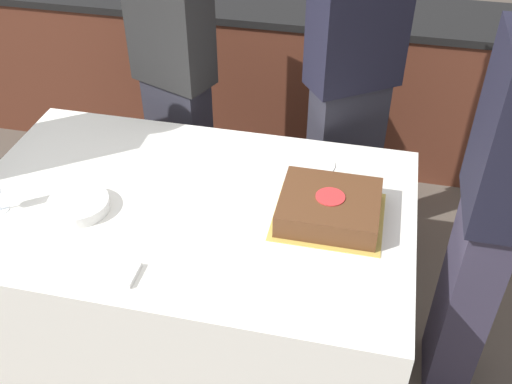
# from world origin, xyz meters

# --- Properties ---
(ground_plane) EXTENTS (14.00, 14.00, 0.00)m
(ground_plane) POSITION_xyz_m (0.00, 0.00, 0.00)
(ground_plane) COLOR brown
(back_counter) EXTENTS (4.40, 0.58, 0.92)m
(back_counter) POSITION_xyz_m (0.00, 1.61, 0.46)
(back_counter) COLOR #5B2D1E
(back_counter) RESTS_ON ground_plane
(dining_table) EXTENTS (1.71, 1.08, 0.74)m
(dining_table) POSITION_xyz_m (0.00, 0.00, 0.37)
(dining_table) COLOR white
(dining_table) RESTS_ON ground_plane
(cake) EXTENTS (0.40, 0.36, 0.10)m
(cake) POSITION_xyz_m (0.53, 0.04, 0.78)
(cake) COLOR gold
(cake) RESTS_ON dining_table
(plate_stack) EXTENTS (0.23, 0.23, 0.04)m
(plate_stack) POSITION_xyz_m (-0.38, -0.12, 0.76)
(plate_stack) COLOR white
(plate_stack) RESTS_ON dining_table
(side_plate_near_cake) EXTENTS (0.17, 0.17, 0.00)m
(side_plate_near_cake) POSITION_xyz_m (0.44, 0.35, 0.74)
(side_plate_near_cake) COLOR white
(side_plate_near_cake) RESTS_ON dining_table
(utensil_pile) EXTENTS (0.14, 0.11, 0.02)m
(utensil_pile) POSITION_xyz_m (-0.12, -0.41, 0.75)
(utensil_pile) COLOR white
(utensil_pile) RESTS_ON dining_table
(person_cutting_cake) EXTENTS (0.44, 0.39, 1.70)m
(person_cutting_cake) POSITION_xyz_m (0.53, 0.76, 0.88)
(person_cutting_cake) COLOR #282833
(person_cutting_cake) RESTS_ON ground_plane
(person_seated_right) EXTENTS (0.21, 0.35, 1.71)m
(person_seated_right) POSITION_xyz_m (1.07, 0.00, 0.90)
(person_seated_right) COLOR #383347
(person_seated_right) RESTS_ON ground_plane
(person_standing_back) EXTENTS (0.42, 0.32, 1.62)m
(person_standing_back) POSITION_xyz_m (-0.30, 0.76, 0.86)
(person_standing_back) COLOR #282833
(person_standing_back) RESTS_ON ground_plane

